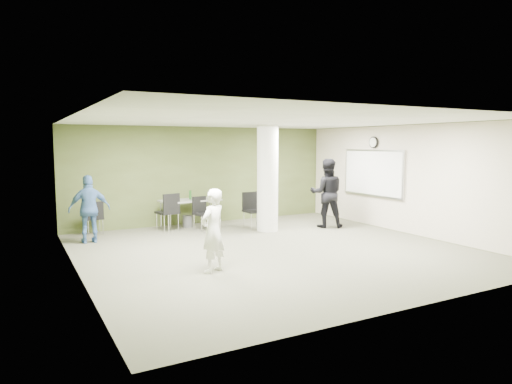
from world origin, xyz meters
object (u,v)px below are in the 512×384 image
folding_table (190,201)px  man_blue (89,209)px  chair_back_left (94,215)px  man_black (327,193)px  woman_white (213,231)px

folding_table → man_blue: 2.85m
chair_back_left → man_black: size_ratio=0.45×
chair_back_left → man_blue: man_blue is taller
folding_table → chair_back_left: bearing=173.3°
woman_white → man_black: size_ratio=0.79×
folding_table → man_black: 3.78m
woman_white → chair_back_left: bearing=-101.1°
chair_back_left → woman_white: bearing=102.6°
chair_back_left → man_blue: bearing=71.5°
woman_white → man_blue: size_ratio=0.95×
woman_white → man_black: (4.52, 2.64, 0.20)m
chair_back_left → folding_table: bearing=172.6°
woman_white → man_black: 5.24m
chair_back_left → man_blue: (-0.24, -0.90, 0.29)m
folding_table → chair_back_left: folding_table is taller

